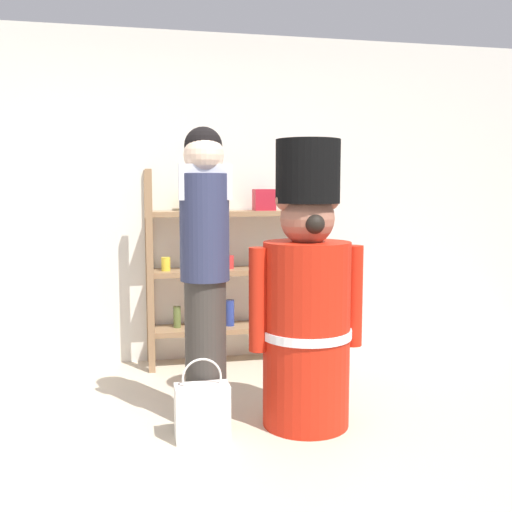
{
  "coord_description": "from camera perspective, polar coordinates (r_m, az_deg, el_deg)",
  "views": [
    {
      "loc": [
        -0.32,
        -2.61,
        1.38
      ],
      "look_at": [
        0.39,
        0.68,
        1.0
      ],
      "focal_mm": 41.62,
      "sensor_mm": 36.0,
      "label": 1
    }
  ],
  "objects": [
    {
      "name": "shopping_bag",
      "position": [
        3.39,
        -5.19,
        -14.6
      ],
      "size": [
        0.3,
        0.15,
        0.46
      ],
      "color": "silver",
      "rests_on": "ground_plane"
    },
    {
      "name": "ground_plane",
      "position": [
        2.97,
        -4.89,
        -21.27
      ],
      "size": [
        6.4,
        6.4,
        0.0
      ],
      "primitive_type": "plane",
      "color": "beige"
    },
    {
      "name": "teddy_bear_guard",
      "position": [
        3.45,
        4.89,
        -4.52
      ],
      "size": [
        0.68,
        0.53,
        1.66
      ],
      "color": "red",
      "rests_on": "ground_plane"
    },
    {
      "name": "person_shopper",
      "position": [
        3.4,
        -4.94,
        -0.87
      ],
      "size": [
        0.3,
        0.28,
        1.73
      ],
      "color": "#38332D",
      "rests_on": "ground_plane"
    },
    {
      "name": "merchandise_shelf",
      "position": [
        4.69,
        -2.61,
        -0.73
      ],
      "size": [
        1.3,
        0.35,
        1.53
      ],
      "color": "#93704C",
      "rests_on": "ground_plane"
    },
    {
      "name": "back_wall",
      "position": [
        4.82,
        -8.39,
        5.42
      ],
      "size": [
        6.4,
        0.12,
        2.6
      ],
      "primitive_type": "cube",
      "color": "silver",
      "rests_on": "ground_plane"
    }
  ]
}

